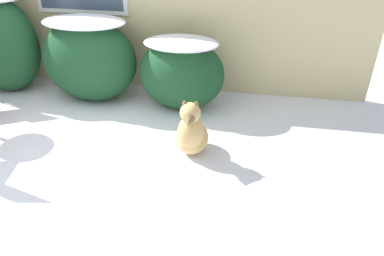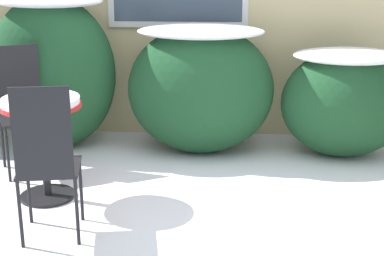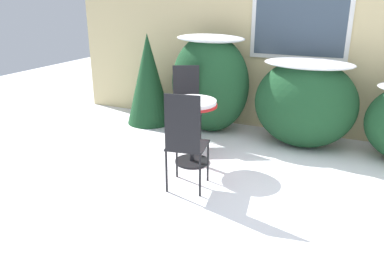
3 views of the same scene
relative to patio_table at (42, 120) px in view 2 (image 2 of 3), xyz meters
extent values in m
plane|color=white|center=(1.13, -0.47, -0.64)|extent=(16.00, 16.00, 0.00)
ellipsoid|color=#194223|center=(-0.26, 1.21, 0.10)|extent=(1.21, 0.75, 1.47)
ellipsoid|color=white|center=(-0.26, 1.21, 0.77)|extent=(1.03, 0.64, 0.12)
ellipsoid|color=#194223|center=(1.16, 1.14, -0.03)|extent=(1.36, 0.86, 1.21)
ellipsoid|color=white|center=(1.16, 1.14, 0.52)|extent=(1.16, 0.73, 0.12)
ellipsoid|color=#194223|center=(2.50, 1.11, -0.14)|extent=(1.18, 0.81, 1.01)
ellipsoid|color=white|center=(2.50, 1.11, 0.31)|extent=(1.00, 0.69, 0.12)
cylinder|color=black|center=(0.00, 0.00, -0.63)|extent=(0.43, 0.43, 0.03)
cylinder|color=black|center=(0.00, 0.00, -0.26)|extent=(0.06, 0.06, 0.71)
cylinder|color=red|center=(0.00, 0.00, 0.11)|extent=(0.61, 0.61, 0.03)
cylinder|color=white|center=(0.00, 0.00, 0.15)|extent=(0.58, 0.58, 0.05)
cube|color=black|center=(-0.33, 0.55, -0.16)|extent=(0.54, 0.54, 0.02)
cube|color=black|center=(-0.42, 0.72, 0.15)|extent=(0.33, 0.18, 0.59)
cylinder|color=black|center=(-0.41, 0.30, -0.40)|extent=(0.02, 0.02, 0.47)
cylinder|color=black|center=(-0.09, 0.47, -0.40)|extent=(0.02, 0.02, 0.47)
cylinder|color=black|center=(-0.57, 0.63, -0.40)|extent=(0.02, 0.02, 0.47)
cylinder|color=black|center=(-0.25, 0.79, -0.40)|extent=(0.02, 0.02, 0.47)
cube|color=black|center=(0.22, -0.59, -0.16)|extent=(0.46, 0.46, 0.02)
cube|color=black|center=(0.25, -0.78, 0.15)|extent=(0.37, 0.07, 0.59)
cylinder|color=black|center=(0.37, -0.38, -0.40)|extent=(0.02, 0.02, 0.47)
cylinder|color=black|center=(0.01, -0.44, -0.40)|extent=(0.02, 0.02, 0.47)
cylinder|color=black|center=(0.43, -0.74, -0.40)|extent=(0.02, 0.02, 0.47)
cylinder|color=black|center=(0.07, -0.80, -0.40)|extent=(0.02, 0.02, 0.47)
camera|label=1|loc=(3.45, -3.56, 1.95)|focal=35.00mm
camera|label=2|loc=(1.37, -4.20, 1.27)|focal=55.00mm
camera|label=3|loc=(1.78, -3.93, 1.33)|focal=35.00mm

